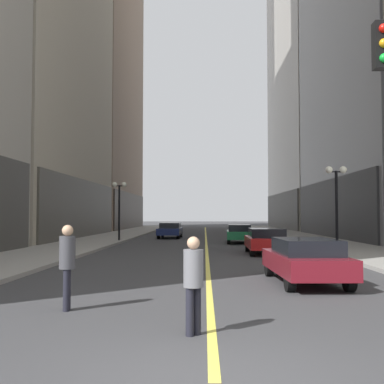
{
  "coord_description": "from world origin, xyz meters",
  "views": [
    {
      "loc": [
        -0.12,
        -5.79,
        2.03
      ],
      "look_at": [
        -1.14,
        32.52,
        3.87
      ],
      "focal_mm": 44.18,
      "sensor_mm": 36.0,
      "label": 1
    }
  ],
  "objects": [
    {
      "name": "sidewalk_left",
      "position": [
        -8.25,
        35.0,
        0.07
      ],
      "size": [
        4.5,
        78.0,
        0.15
      ],
      "primitive_type": "cube",
      "color": "gray",
      "rests_on": "ground"
    },
    {
      "name": "car_navy",
      "position": [
        -3.09,
        35.13,
        0.72
      ],
      "size": [
        1.99,
        4.65,
        1.32
      ],
      "color": "#141E4C",
      "rests_on": "ground"
    },
    {
      "name": "sidewalk_right",
      "position": [
        8.25,
        35.0,
        0.07
      ],
      "size": [
        4.5,
        78.0,
        0.15
      ],
      "primitive_type": "cube",
      "color": "gray",
      "rests_on": "ground"
    },
    {
      "name": "car_green",
      "position": [
        2.36,
        28.1,
        0.72
      ],
      "size": [
        1.96,
        4.65,
        1.32
      ],
      "color": "#196038",
      "rests_on": "ground"
    },
    {
      "name": "street_lamp_right_mid",
      "position": [
        6.4,
        17.67,
        3.26
      ],
      "size": [
        1.06,
        0.36,
        4.43
      ],
      "color": "black",
      "rests_on": "ground"
    },
    {
      "name": "car_maroon",
      "position": [
        2.85,
        8.31,
        0.72
      ],
      "size": [
        1.98,
        4.57,
        1.32
      ],
      "color": "maroon",
      "rests_on": "ground"
    },
    {
      "name": "street_lamp_left_far",
      "position": [
        -6.4,
        28.79,
        3.26
      ],
      "size": [
        1.06,
        0.36,
        4.43
      ],
      "color": "black",
      "rests_on": "ground"
    },
    {
      "name": "pedestrian_with_orange_bag",
      "position": [
        -3.04,
        4.22,
        1.06
      ],
      "size": [
        0.38,
        0.38,
        1.81
      ],
      "color": "black",
      "rests_on": "ground"
    },
    {
      "name": "ground_plane",
      "position": [
        0.0,
        35.0,
        0.0
      ],
      "size": [
        200.0,
        200.0,
        0.0
      ],
      "primitive_type": "plane",
      "color": "#38383A"
    },
    {
      "name": "car_red",
      "position": [
        3.05,
        18.7,
        0.72
      ],
      "size": [
        1.99,
        4.4,
        1.32
      ],
      "color": "#B21919",
      "rests_on": "ground"
    },
    {
      "name": "lane_centre_stripe",
      "position": [
        0.0,
        35.0,
        0.0
      ],
      "size": [
        0.16,
        70.0,
        0.01
      ],
      "primitive_type": "cube",
      "color": "#E5D64C",
      "rests_on": "ground"
    },
    {
      "name": "pedestrian_in_grey_suit",
      "position": [
        -0.31,
        2.24,
        0.96
      ],
      "size": [
        0.48,
        0.48,
        1.66
      ],
      "color": "black",
      "rests_on": "ground"
    }
  ]
}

